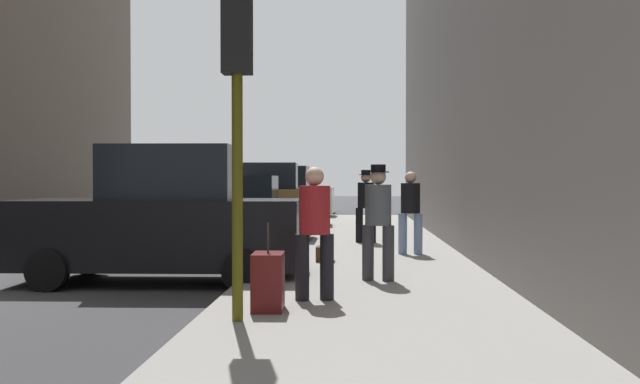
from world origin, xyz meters
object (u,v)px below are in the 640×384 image
Objects in this scene: traffic_light at (237,83)px; duffel_bag at (325,254)px; fire_hydrant at (286,241)px; parked_white_van at (280,195)px; parked_black_suv at (163,220)px; parked_dark_green_sedan at (292,196)px; pedestrian_with_beanie at (378,216)px; pedestrian_in_red_jacket at (315,226)px; pedestrian_in_jeans at (410,208)px; parked_gray_coupe at (233,212)px; rolling_suitcase at (268,281)px; pedestrian_with_fedora at (366,202)px; parked_bronze_suv at (262,199)px.

traffic_light is 6.27m from duffel_bag.
fire_hydrant is 0.20× the size of traffic_light.
fire_hydrant is 0.86m from duffel_bag.
parked_white_van is 6.61× the size of fire_hydrant.
duffel_bag is (2.57, 1.94, -0.74)m from parked_black_suv.
pedestrian_with_beanie is at bearing -82.07° from parked_dark_green_sedan.
pedestrian_in_red_jacket is 5.93m from pedestrian_in_jeans.
pedestrian_in_red_jacket is (2.62, -9.17, 0.26)m from parked_gray_coupe.
parked_white_van is 16.18m from fire_hydrant.
pedestrian_in_jeans is 1.64× the size of rolling_suitcase.
fire_hydrant is 0.68× the size of rolling_suitcase.
traffic_light is 9.93m from pedestrian_with_fedora.
pedestrian_with_beanie is 4.04× the size of duffel_bag.
fire_hydrant is at bearing -85.37° from parked_dark_green_sedan.
pedestrian_with_beanie is at bearing 61.17° from rolling_suitcase.
duffel_bag is at bearing 84.80° from rolling_suitcase.
parked_white_van reaches higher than pedestrian_in_jeans.
parked_black_suv is 1.10× the size of parked_dark_green_sedan.
parked_white_van is 20.90m from pedestrian_in_red_jacket.
parked_black_suv is 3.55m from pedestrian_with_beanie.
parked_dark_green_sedan is at bearing 94.37° from rolling_suitcase.
pedestrian_in_jeans reaches higher than fire_hydrant.
pedestrian_with_beanie is at bearing 62.46° from traffic_light.
parked_black_suv is 2.61× the size of pedestrian_with_beanie.
parked_black_suv reaches higher than duffel_bag.
pedestrian_in_red_jacket is at bearing -42.61° from parked_black_suv.
pedestrian_with_beanie and pedestrian_with_fedora have the same top height.
parked_gray_coupe is 9.56× the size of duffel_bag.
parked_black_suv is at bearing 137.39° from pedestrian_in_red_jacket.
rolling_suitcase is at bearing -77.95° from parked_gray_coupe.
parked_black_suv is 2.71× the size of pedestrian_in_jeans.
traffic_light is at bearing -83.53° from parked_bronze_suv.
parked_black_suv is 0.99× the size of parked_bronze_suv.
parked_white_van is at bearing 90.00° from parked_gray_coupe.
pedestrian_in_jeans is at bearing -65.17° from parked_bronze_suv.
parked_white_van is 2.62× the size of pedestrian_with_beanie.
parked_bronze_suv is at bearing 99.92° from fire_hydrant.
traffic_light is 2.03× the size of pedestrian_with_fedora.
pedestrian_with_beanie is (3.50, -13.19, 0.10)m from parked_bronze_suv.
parked_bronze_suv is 2.62× the size of pedestrian_with_beanie.
parked_white_van is at bearing -90.00° from parked_dark_green_sedan.
rolling_suitcase is at bearing 67.89° from traffic_light.
pedestrian_with_fedora is 4.04× the size of duffel_bag.
traffic_light is (1.85, -3.78, 1.73)m from parked_black_suv.
fire_hydrant is at bearing -68.17° from parked_gray_coupe.
pedestrian_with_beanie reaches higher than pedestrian_in_red_jacket.
fire_hydrant is at bearing 93.27° from rolling_suitcase.
duffel_bag is (-0.92, 2.56, -0.85)m from pedestrian_with_beanie.
parked_bronze_suv is at bearing 90.00° from parked_black_suv.
pedestrian_in_red_jacket is at bearing -89.34° from duffel_bag.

